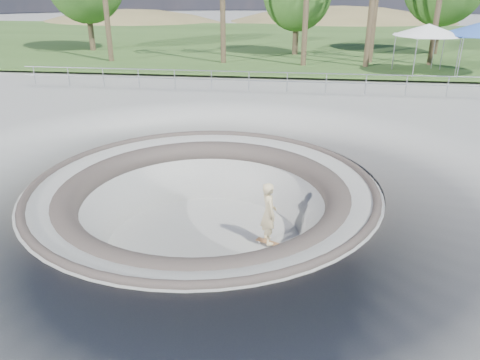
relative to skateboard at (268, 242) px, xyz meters
The scene contains 9 objects.
ground 2.69m from the skateboard, behind, with size 180.00×180.00×0.00m, color #9B9C97.
skate_bowl 1.96m from the skateboard, behind, with size 14.00×14.00×4.10m.
grass_strip 34.11m from the skateboard, 93.31° to the left, with size 180.00×36.00×0.12m.
distant_hills 57.43m from the skateboard, 88.18° to the left, with size 103.20×45.00×28.60m.
safety_railing 12.41m from the skateboard, 99.30° to the left, with size 25.00×0.06×1.03m.
skateboard is the anchor object (origin of this frame).
skater 0.99m from the skateboard, ahead, with size 0.71×0.47×1.95m, color #D1BB87.
canopy_white 20.30m from the skateboard, 65.62° to the left, with size 5.51×5.51×2.90m.
canopy_blue 21.64m from the skateboard, 58.47° to the left, with size 5.92×5.92×3.01m.
Camera 1 is at (2.73, -12.44, 5.57)m, focal length 35.00 mm.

